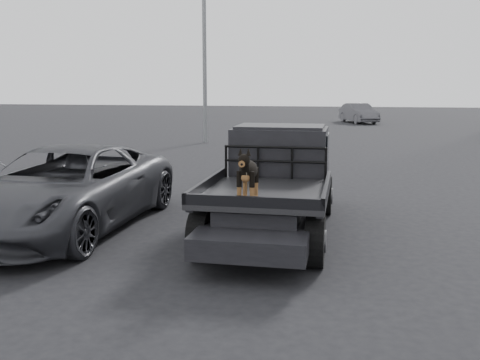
% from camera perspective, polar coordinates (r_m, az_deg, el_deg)
% --- Properties ---
extents(ground, '(120.00, 120.00, 0.00)m').
position_cam_1_polar(ground, '(7.67, 1.63, -9.20)').
color(ground, black).
rests_on(ground, ground).
extents(flatbed_ute, '(2.00, 5.40, 0.92)m').
position_cam_1_polar(flatbed_ute, '(9.31, 3.54, -2.82)').
color(flatbed_ute, black).
rests_on(flatbed_ute, ground).
extents(ute_cab, '(1.72, 1.30, 0.88)m').
position_cam_1_polar(ute_cab, '(10.09, 4.33, 3.35)').
color(ute_cab, black).
rests_on(ute_cab, flatbed_ute).
extents(headache_rack, '(1.80, 0.08, 0.55)m').
position_cam_1_polar(headache_rack, '(9.37, 3.75, 1.83)').
color(headache_rack, black).
rests_on(headache_rack, flatbed_ute).
extents(dog, '(0.32, 0.60, 0.74)m').
position_cam_1_polar(dog, '(7.52, 0.86, 0.55)').
color(dog, black).
rests_on(dog, flatbed_ute).
extents(parked_suv, '(2.50, 5.31, 1.47)m').
position_cam_1_polar(parked_suv, '(9.94, -18.18, -0.88)').
color(parked_suv, '#313237').
rests_on(parked_suv, ground).
extents(distant_car_a, '(2.82, 4.29, 1.33)m').
position_cam_1_polar(distant_car_a, '(37.82, 12.54, 6.98)').
color(distant_car_a, '#48484D').
rests_on(distant_car_a, ground).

